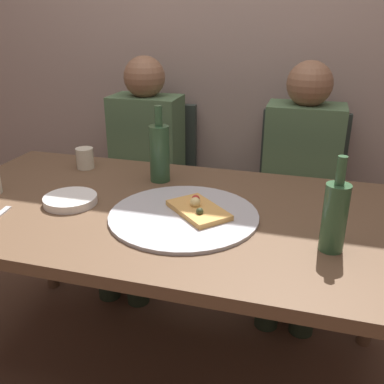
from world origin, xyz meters
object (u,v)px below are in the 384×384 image
Objects in this scene: pizza_tray at (184,215)px; guest_in_beanie at (300,177)px; dining_table at (165,226)px; wine_glass at (85,158)px; pizza_slice_last at (198,209)px; chair_right at (299,190)px; chair_left at (153,175)px; plate_stack at (70,200)px; wine_bottle at (335,216)px; beer_bottle at (160,152)px; guest_in_sweater at (141,162)px.

guest_in_beanie reaches higher than pizza_tray.
wine_glass is (-0.47, 0.29, 0.12)m from dining_table.
pizza_slice_last is (0.04, 0.02, 0.02)m from pizza_tray.
chair_right is at bearing 31.56° from wine_glass.
plate_stack is at bearing 92.78° from chair_left.
wine_glass is (-0.60, 0.32, 0.02)m from pizza_slice_last.
guest_in_beanie is (0.81, -0.15, 0.13)m from chair_left.
pizza_slice_last is 0.79m from guest_in_beanie.
chair_right reaches higher than pizza_tray.
dining_table is 9.03× the size of plate_stack.
pizza_slice_last is 2.79× the size of wine_glass.
plate_stack is at bearing 174.88° from wine_bottle.
beer_bottle reaches higher than wine_bottle.
pizza_tray is at bearing -31.53° from dining_table.
guest_in_beanie is at bearing 98.19° from wine_bottle.
wine_bottle is 1.27m from guest_in_sweater.
guest_in_beanie is at bearing 57.98° from dining_table.
pizza_slice_last is at bearing 165.41° from wine_bottle.
wine_bottle is at bearing 98.19° from guest_in_beanie.
beer_bottle is 1.61× the size of plate_stack.
wine_glass reaches higher than pizza_tray.
dining_table is at bearing -67.31° from beer_bottle.
chair_left is at bearing 113.85° from dining_table.
beer_bottle is 0.26× the size of guest_in_sweater.
wine_bottle is at bearing -14.59° from pizza_slice_last.
wine_glass is 0.08× the size of guest_in_sweater.
wine_glass is 0.44m from guest_in_sweater.
plate_stack is (-0.33, -0.06, 0.09)m from dining_table.
pizza_slice_last is at bearing -49.51° from beer_bottle.
pizza_tray is at bearing -149.91° from pizza_slice_last.
chair_right is (0.81, 0.00, 0.00)m from chair_left.
wine_bottle is 0.24× the size of guest_in_sweater.
beer_bottle is 0.39m from plate_stack.
pizza_slice_last reaches higher than pizza_tray.
chair_left reaches higher than dining_table.
beer_bottle is 3.39× the size of wine_glass.
dining_table is 6.05× the size of wine_bottle.
chair_right is at bearing 70.91° from pizza_slice_last.
dining_table is 0.13m from pizza_tray.
guest_in_sweater is 0.81m from guest_in_beanie.
pizza_slice_last is 0.37m from beer_bottle.
chair_right is 0.77× the size of guest_in_beanie.
plate_stack is 0.76m from guest_in_sweater.
pizza_tray is 0.43× the size of guest_in_beanie.
pizza_slice_last reaches higher than plate_stack.
chair_left is 0.81m from chair_right.
guest_in_beanie is at bearing 169.40° from chair_left.
dining_table is 0.96m from chair_right.
chair_right reaches higher than pizza_slice_last.
guest_in_beanie is at bearing -180.00° from guest_in_sweater.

